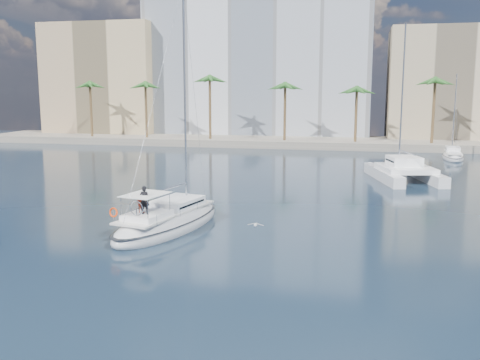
# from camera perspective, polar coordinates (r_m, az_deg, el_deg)

# --- Properties ---
(ground) EXTENTS (160.00, 160.00, 0.00)m
(ground) POSITION_cam_1_polar(r_m,az_deg,el_deg) (33.07, -0.65, -6.87)
(ground) COLOR black
(ground) RESTS_ON ground
(quay) EXTENTS (120.00, 14.00, 1.20)m
(quay) POSITION_cam_1_polar(r_m,az_deg,el_deg) (92.58, 8.06, 4.02)
(quay) COLOR gray
(quay) RESTS_ON ground
(building_modern) EXTENTS (42.00, 16.00, 28.00)m
(building_modern) POSITION_cam_1_polar(r_m,az_deg,el_deg) (105.76, 2.14, 12.05)
(building_modern) COLOR silver
(building_modern) RESTS_ON ground
(building_tan_left) EXTENTS (22.00, 14.00, 22.00)m
(building_tan_left) POSITION_cam_1_polar(r_m,az_deg,el_deg) (111.39, -13.87, 10.11)
(building_tan_left) COLOR tan
(building_tan_left) RESTS_ON ground
(building_beige) EXTENTS (20.00, 14.00, 20.00)m
(building_beige) POSITION_cam_1_polar(r_m,az_deg,el_deg) (101.95, 21.20, 9.27)
(building_beige) COLOR tan
(building_beige) RESTS_ON ground
(palm_left) EXTENTS (3.60, 3.60, 12.30)m
(palm_left) POSITION_cam_1_polar(r_m,az_deg,el_deg) (97.10, -12.74, 9.86)
(palm_left) COLOR brown
(palm_left) RESTS_ON ground
(palm_centre) EXTENTS (3.60, 3.60, 12.30)m
(palm_centre) POSITION_cam_1_polar(r_m,az_deg,el_deg) (88.19, 8.00, 10.05)
(palm_centre) COLOR brown
(palm_centre) RESTS_ON ground
(main_sloop) EXTENTS (6.15, 12.21, 17.35)m
(main_sloop) POSITION_cam_1_polar(r_m,az_deg,el_deg) (36.75, -7.65, -4.42)
(main_sloop) COLOR silver
(main_sloop) RESTS_ON ground
(catamaran) EXTENTS (8.07, 12.10, 16.28)m
(catamaran) POSITION_cam_1_polar(r_m,az_deg,el_deg) (58.82, 17.10, 1.08)
(catamaran) COLOR silver
(catamaran) RESTS_ON ground
(seagull) EXTENTS (1.07, 0.46, 0.20)m
(seagull) POSITION_cam_1_polar(r_m,az_deg,el_deg) (34.18, 1.68, -4.78)
(seagull) COLOR silver
(seagull) RESTS_ON ground
(moored_yacht_a) EXTENTS (3.37, 9.52, 11.90)m
(moored_yacht_a) POSITION_cam_1_polar(r_m,az_deg,el_deg) (79.46, 21.74, 2.10)
(moored_yacht_a) COLOR silver
(moored_yacht_a) RESTS_ON ground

